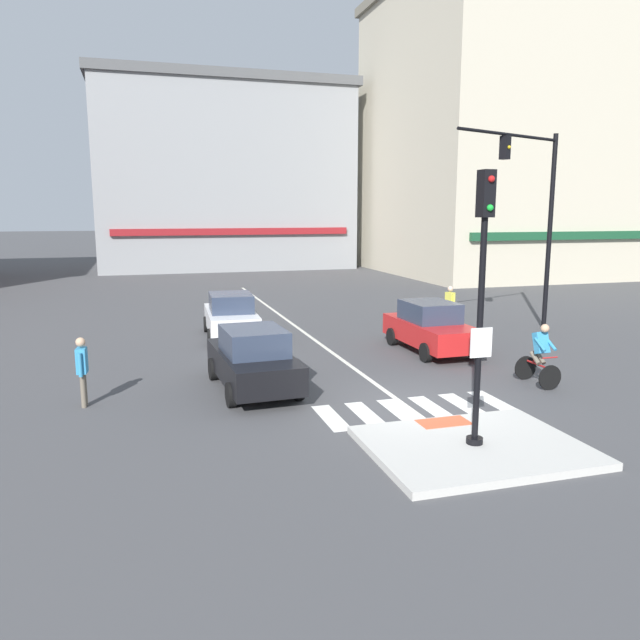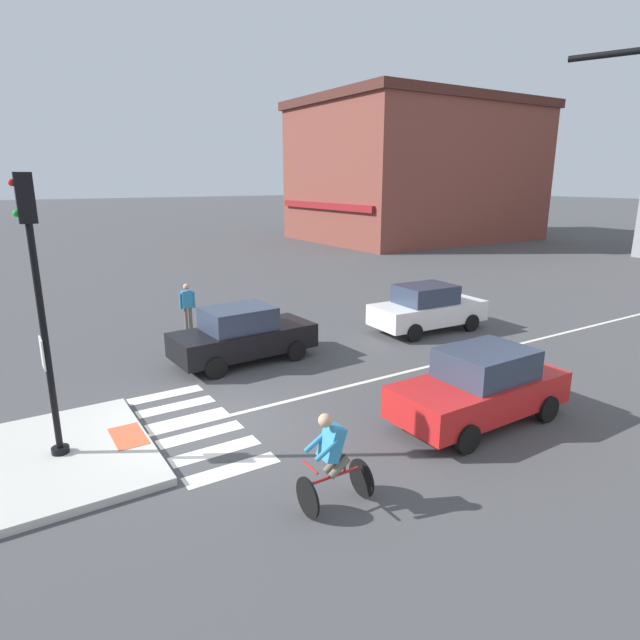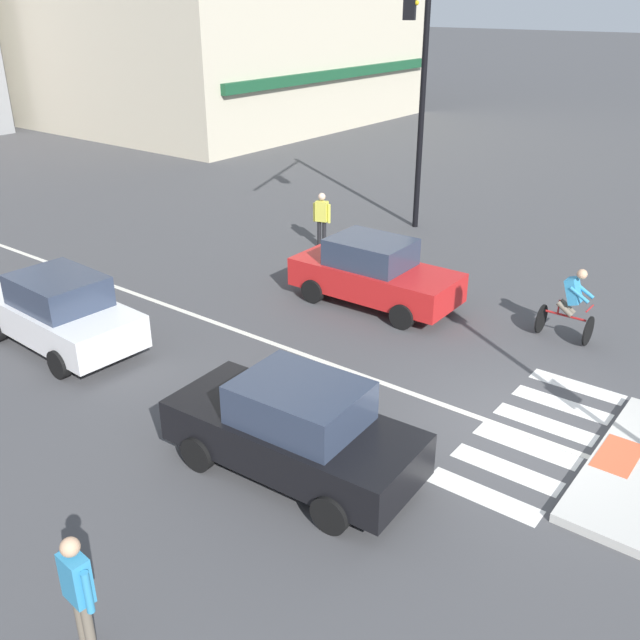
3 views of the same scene
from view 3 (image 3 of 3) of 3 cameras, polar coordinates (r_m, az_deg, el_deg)
The scene contains 16 objects.
ground_plane at distance 13.03m, azimuth 15.81°, elevation -8.44°, with size 300.00×300.00×0.00m, color #474749.
tactile_pad_front at distance 12.59m, azimuth 22.96°, elevation -10.05°, with size 1.10×0.60×0.01m, color #DB5B38.
crosswalk_stripe_a at distance 11.34m, azimuth 13.09°, elevation -13.66°, with size 0.44×1.80×0.01m, color silver.
crosswalk_stripe_b at distance 11.97m, azimuth 14.83°, elevation -11.58°, with size 0.44×1.80×0.01m, color silver.
crosswalk_stripe_c at distance 12.61m, azimuth 16.36°, elevation -9.70°, with size 0.44×1.80×0.01m, color silver.
crosswalk_stripe_d at distance 13.28m, azimuth 17.74°, elevation -8.00°, with size 0.44×1.80×0.01m, color silver.
crosswalk_stripe_e at distance 13.97m, azimuth 18.96°, elevation -6.46°, with size 0.44×1.80×0.01m, color silver.
crosswalk_stripe_f at distance 14.67m, azimuth 20.07°, elevation -5.06°, with size 0.44×1.80×0.01m, color silver.
lane_centre_line at distance 18.40m, azimuth -14.18°, elevation 1.87°, with size 0.14×28.00×0.01m, color silver.
traffic_light_mast at distance 21.67m, azimuth 7.98°, elevation 19.13°, with size 5.33×2.14×7.46m.
car_white_westbound_far at distance 16.02m, azimuth -20.36°, elevation 0.69°, with size 2.00×4.18×1.64m.
car_red_eastbound_mid at distance 17.18m, azimuth 4.39°, elevation 3.84°, with size 1.89×4.12×1.64m.
car_black_westbound_near at distance 11.09m, azimuth -2.07°, elevation -8.77°, with size 2.00×4.18×1.64m.
cyclist at distance 16.20m, azimuth 19.63°, elevation 1.31°, with size 0.66×1.09×1.68m.
pedestrian_at_curb_left at distance 8.76m, azimuth -19.00°, elevation -19.77°, with size 0.25×0.55×1.67m.
pedestrian_waiting_far_side at distance 21.12m, azimuth 0.14°, elevation 8.43°, with size 0.31×0.53×1.67m.
Camera 3 is at (-10.44, -3.55, 6.94)m, focal length 39.56 mm.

